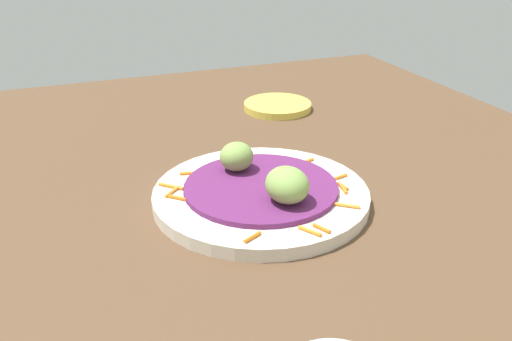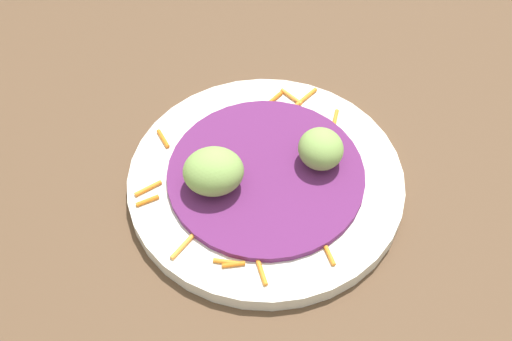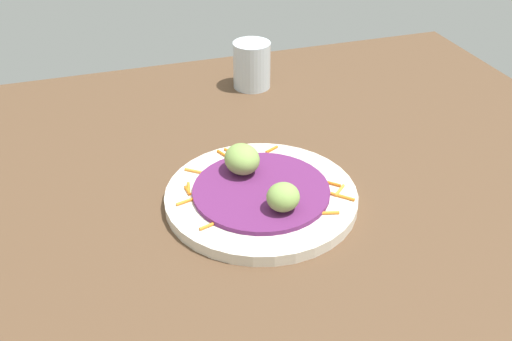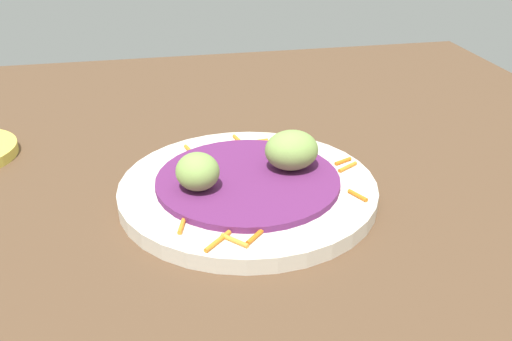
% 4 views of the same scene
% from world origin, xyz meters
% --- Properties ---
extents(table_surface, '(1.10, 1.10, 0.02)m').
position_xyz_m(table_surface, '(0.00, 0.00, 0.01)').
color(table_surface, brown).
rests_on(table_surface, ground).
extents(main_plate, '(0.26, 0.26, 0.02)m').
position_xyz_m(main_plate, '(0.05, 0.03, 0.03)').
color(main_plate, silver).
rests_on(main_plate, table_surface).
extents(cabbage_bed, '(0.18, 0.18, 0.01)m').
position_xyz_m(cabbage_bed, '(0.05, 0.03, 0.04)').
color(cabbage_bed, '#60235B').
rests_on(cabbage_bed, main_plate).
extents(carrot_garnish, '(0.20, 0.23, 0.00)m').
position_xyz_m(carrot_garnish, '(0.07, 0.03, 0.04)').
color(carrot_garnish, orange).
rests_on(carrot_garnish, main_plate).
extents(guac_scoop_left, '(0.06, 0.06, 0.04)m').
position_xyz_m(guac_scoop_left, '(0.00, 0.02, 0.06)').
color(guac_scoop_left, '#84A851').
rests_on(guac_scoop_left, cabbage_bed).
extents(guac_scoop_center, '(0.06, 0.05, 0.04)m').
position_xyz_m(guac_scoop_center, '(0.10, 0.04, 0.06)').
color(guac_scoop_center, '#84A851').
rests_on(guac_scoop_center, cabbage_bed).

